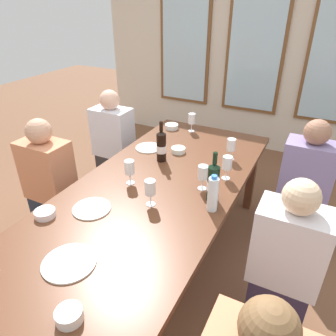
# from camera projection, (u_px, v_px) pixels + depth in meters

# --- Properties ---
(ground_plane) EXTENTS (12.00, 12.00, 0.00)m
(ground_plane) POSITION_uv_depth(u_px,v_px,m) (152.00, 272.00, 2.44)
(ground_plane) COLOR brown
(back_wall_with_windows) EXTENTS (4.25, 0.10, 2.90)m
(back_wall_with_windows) POSITION_uv_depth(u_px,v_px,m) (258.00, 35.00, 3.82)
(back_wall_with_windows) COLOR beige
(back_wall_with_windows) RESTS_ON ground
(dining_table) EXTENTS (1.05, 2.57, 0.74)m
(dining_table) POSITION_uv_depth(u_px,v_px,m) (149.00, 200.00, 2.11)
(dining_table) COLOR brown
(dining_table) RESTS_ON ground
(white_plate_0) EXTENTS (0.22, 0.22, 0.01)m
(white_plate_0) POSITION_uv_depth(u_px,v_px,m) (148.00, 148.00, 2.68)
(white_plate_0) COLOR white
(white_plate_0) RESTS_ON dining_table
(white_plate_1) EXTENTS (0.26, 0.26, 0.01)m
(white_plate_1) POSITION_uv_depth(u_px,v_px,m) (69.00, 263.00, 1.54)
(white_plate_1) COLOR white
(white_plate_1) RESTS_ON dining_table
(white_plate_2) EXTENTS (0.23, 0.23, 0.01)m
(white_plate_2) POSITION_uv_depth(u_px,v_px,m) (92.00, 208.00, 1.92)
(white_plate_2) COLOR white
(white_plate_2) RESTS_ON dining_table
(wine_bottle_0) EXTENTS (0.08, 0.08, 0.33)m
(wine_bottle_0) POSITION_uv_depth(u_px,v_px,m) (213.00, 182.00, 1.95)
(wine_bottle_0) COLOR black
(wine_bottle_0) RESTS_ON dining_table
(wine_bottle_1) EXTENTS (0.08, 0.08, 0.32)m
(wine_bottle_1) POSITION_uv_depth(u_px,v_px,m) (161.00, 146.00, 2.43)
(wine_bottle_1) COLOR black
(wine_bottle_1) RESTS_ON dining_table
(tasting_bowl_0) EXTENTS (0.11, 0.11, 0.05)m
(tasting_bowl_0) POSITION_uv_depth(u_px,v_px,m) (69.00, 315.00, 1.26)
(tasting_bowl_0) COLOR white
(tasting_bowl_0) RESTS_ON dining_table
(tasting_bowl_1) EXTENTS (0.12, 0.12, 0.04)m
(tasting_bowl_1) POSITION_uv_depth(u_px,v_px,m) (178.00, 150.00, 2.60)
(tasting_bowl_1) COLOR white
(tasting_bowl_1) RESTS_ON dining_table
(tasting_bowl_2) EXTENTS (0.13, 0.13, 0.04)m
(tasting_bowl_2) POSITION_uv_depth(u_px,v_px,m) (172.00, 126.00, 3.06)
(tasting_bowl_2) COLOR white
(tasting_bowl_2) RESTS_ON dining_table
(tasting_bowl_3) EXTENTS (0.12, 0.12, 0.04)m
(tasting_bowl_3) POSITION_uv_depth(u_px,v_px,m) (45.00, 213.00, 1.85)
(tasting_bowl_3) COLOR white
(tasting_bowl_3) RESTS_ON dining_table
(water_bottle) EXTENTS (0.06, 0.06, 0.24)m
(water_bottle) POSITION_uv_depth(u_px,v_px,m) (213.00, 194.00, 1.87)
(water_bottle) COLOR white
(water_bottle) RESTS_ON dining_table
(wine_glass_0) EXTENTS (0.07, 0.07, 0.17)m
(wine_glass_0) POSITION_uv_depth(u_px,v_px,m) (192.00, 119.00, 2.95)
(wine_glass_0) COLOR white
(wine_glass_0) RESTS_ON dining_table
(wine_glass_1) EXTENTS (0.07, 0.07, 0.17)m
(wine_glass_1) POSITION_uv_depth(u_px,v_px,m) (150.00, 188.00, 1.91)
(wine_glass_1) COLOR white
(wine_glass_1) RESTS_ON dining_table
(wine_glass_2) EXTENTS (0.07, 0.07, 0.17)m
(wine_glass_2) POSITION_uv_depth(u_px,v_px,m) (130.00, 168.00, 2.13)
(wine_glass_2) COLOR white
(wine_glass_2) RESTS_ON dining_table
(wine_glass_3) EXTENTS (0.07, 0.07, 0.17)m
(wine_glass_3) POSITION_uv_depth(u_px,v_px,m) (231.00, 146.00, 2.45)
(wine_glass_3) COLOR white
(wine_glass_3) RESTS_ON dining_table
(wine_glass_5) EXTENTS (0.07, 0.07, 0.17)m
(wine_glass_5) POSITION_uv_depth(u_px,v_px,m) (203.00, 173.00, 2.07)
(wine_glass_5) COLOR white
(wine_glass_5) RESTS_ON dining_table
(wine_glass_6) EXTENTS (0.07, 0.07, 0.17)m
(wine_glass_6) POSITION_uv_depth(u_px,v_px,m) (227.00, 163.00, 2.18)
(wine_glass_6) COLOR white
(wine_glass_6) RESTS_ON dining_table
(seated_person_2) EXTENTS (0.38, 0.24, 1.11)m
(seated_person_2) POSITION_uv_depth(u_px,v_px,m) (51.00, 188.00, 2.53)
(seated_person_2) COLOR #222D40
(seated_person_2) RESTS_ON ground
(seated_person_3) EXTENTS (0.38, 0.24, 1.11)m
(seated_person_3) POSITION_uv_depth(u_px,v_px,m) (284.00, 268.00, 1.79)
(seated_person_3) COLOR #352943
(seated_person_3) RESTS_ON ground
(seated_person_4) EXTENTS (0.38, 0.24, 1.11)m
(seated_person_4) POSITION_uv_depth(u_px,v_px,m) (114.00, 147.00, 3.20)
(seated_person_4) COLOR #302C2E
(seated_person_4) RESTS_ON ground
(seated_person_5) EXTENTS (0.38, 0.24, 1.11)m
(seated_person_5) POSITION_uv_depth(u_px,v_px,m) (303.00, 189.00, 2.51)
(seated_person_5) COLOR #243039
(seated_person_5) RESTS_ON ground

